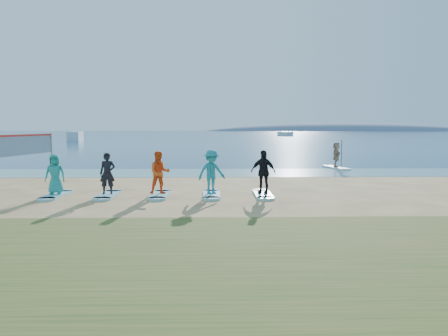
{
  "coord_description": "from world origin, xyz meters",
  "views": [
    {
      "loc": [
        0.03,
        -16.63,
        2.86
      ],
      "look_at": [
        0.47,
        2.0,
        1.1
      ],
      "focal_mm": 35.0,
      "sensor_mm": 36.0,
      "label": 1
    }
  ],
  "objects_px": {
    "surfboard_2": "(160,195)",
    "student_4": "(263,172)",
    "paddleboarder": "(336,155)",
    "volleyball_net": "(3,147)",
    "student_0": "(55,174)",
    "paddleboard": "(336,168)",
    "boat_offshore_b": "(285,136)",
    "surfboard_0": "(56,195)",
    "surfboard_1": "(108,195)",
    "surfboard_4": "(263,194)",
    "student_3": "(212,172)",
    "student_2": "(160,172)",
    "student_1": "(107,173)",
    "surfboard_3": "(212,195)",
    "boat_offshore_a": "(76,140)"
  },
  "relations": [
    {
      "from": "paddleboarder",
      "to": "student_1",
      "type": "bearing_deg",
      "value": 149.81
    },
    {
      "from": "paddleboarder",
      "to": "volleyball_net",
      "type": "bearing_deg",
      "value": 131.89
    },
    {
      "from": "boat_offshore_b",
      "to": "surfboard_1",
      "type": "bearing_deg",
      "value": -125.43
    },
    {
      "from": "surfboard_2",
      "to": "student_4",
      "type": "relative_size",
      "value": 1.22
    },
    {
      "from": "surfboard_0",
      "to": "surfboard_2",
      "type": "bearing_deg",
      "value": 0.0
    },
    {
      "from": "student_2",
      "to": "boat_offshore_b",
      "type": "bearing_deg",
      "value": 65.29
    },
    {
      "from": "paddleboard",
      "to": "surfboard_0",
      "type": "height_order",
      "value": "paddleboard"
    },
    {
      "from": "boat_offshore_a",
      "to": "boat_offshore_b",
      "type": "bearing_deg",
      "value": 28.43
    },
    {
      "from": "paddleboard",
      "to": "boat_offshore_b",
      "type": "xyz_separation_m",
      "value": [
        13.68,
        104.73,
        -0.06
      ]
    },
    {
      "from": "boat_offshore_b",
      "to": "student_4",
      "type": "xyz_separation_m",
      "value": [
        -20.04,
        -116.37,
        0.99
      ]
    },
    {
      "from": "boat_offshore_b",
      "to": "surfboard_4",
      "type": "bearing_deg",
      "value": -122.38
    },
    {
      "from": "surfboard_2",
      "to": "student_3",
      "type": "bearing_deg",
      "value": -0.0
    },
    {
      "from": "surfboard_2",
      "to": "student_4",
      "type": "distance_m",
      "value": 4.41
    },
    {
      "from": "volleyball_net",
      "to": "surfboard_2",
      "type": "height_order",
      "value": "volleyball_net"
    },
    {
      "from": "paddleboard",
      "to": "student_3",
      "type": "height_order",
      "value": "student_3"
    },
    {
      "from": "student_3",
      "to": "volleyball_net",
      "type": "bearing_deg",
      "value": 139.58
    },
    {
      "from": "surfboard_1",
      "to": "student_3",
      "type": "height_order",
      "value": "student_3"
    },
    {
      "from": "boat_offshore_b",
      "to": "surfboard_0",
      "type": "height_order",
      "value": "boat_offshore_b"
    },
    {
      "from": "student_3",
      "to": "paddleboard",
      "type": "bearing_deg",
      "value": 31.24
    },
    {
      "from": "paddleboarder",
      "to": "boat_offshore_a",
      "type": "relative_size",
      "value": 0.19
    },
    {
      "from": "paddleboarder",
      "to": "student_0",
      "type": "xyz_separation_m",
      "value": [
        -14.96,
        -11.65,
        -0.05
      ]
    },
    {
      "from": "surfboard_1",
      "to": "surfboard_4",
      "type": "height_order",
      "value": "same"
    },
    {
      "from": "paddleboarder",
      "to": "student_0",
      "type": "relative_size",
      "value": 1.02
    },
    {
      "from": "surfboard_2",
      "to": "surfboard_4",
      "type": "distance_m",
      "value": 4.3
    },
    {
      "from": "surfboard_2",
      "to": "student_0",
      "type": "bearing_deg",
      "value": -180.0
    },
    {
      "from": "student_1",
      "to": "student_2",
      "type": "distance_m",
      "value": 2.15
    },
    {
      "from": "boat_offshore_b",
      "to": "student_3",
      "type": "relative_size",
      "value": 3.16
    },
    {
      "from": "student_0",
      "to": "surfboard_1",
      "type": "relative_size",
      "value": 0.75
    },
    {
      "from": "paddleboard",
      "to": "paddleboarder",
      "type": "bearing_deg",
      "value": 0.0
    },
    {
      "from": "surfboard_0",
      "to": "surfboard_2",
      "type": "distance_m",
      "value": 4.3
    },
    {
      "from": "paddleboard",
      "to": "surfboard_1",
      "type": "relative_size",
      "value": 1.36
    },
    {
      "from": "student_0",
      "to": "boat_offshore_a",
      "type": "bearing_deg",
      "value": 104.44
    },
    {
      "from": "paddleboarder",
      "to": "student_2",
      "type": "xyz_separation_m",
      "value": [
        -10.66,
        -11.65,
        0.01
      ]
    },
    {
      "from": "surfboard_3",
      "to": "surfboard_2",
      "type": "bearing_deg",
      "value": 180.0
    },
    {
      "from": "volleyball_net",
      "to": "boat_offshore_b",
      "type": "height_order",
      "value": "volleyball_net"
    },
    {
      "from": "paddleboard",
      "to": "student_3",
      "type": "xyz_separation_m",
      "value": [
        -8.51,
        -11.65,
        0.94
      ]
    },
    {
      "from": "paddleboarder",
      "to": "surfboard_0",
      "type": "xyz_separation_m",
      "value": [
        -14.96,
        -11.65,
        -0.92
      ]
    },
    {
      "from": "boat_offshore_b",
      "to": "student_4",
      "type": "distance_m",
      "value": 118.09
    },
    {
      "from": "surfboard_1",
      "to": "surfboard_4",
      "type": "distance_m",
      "value": 6.45
    },
    {
      "from": "boat_offshore_a",
      "to": "surfboard_1",
      "type": "bearing_deg",
      "value": -81.66
    },
    {
      "from": "surfboard_0",
      "to": "surfboard_3",
      "type": "bearing_deg",
      "value": 0.0
    },
    {
      "from": "boat_offshore_a",
      "to": "student_1",
      "type": "height_order",
      "value": "student_1"
    },
    {
      "from": "student_0",
      "to": "surfboard_3",
      "type": "xyz_separation_m",
      "value": [
        6.45,
        0.0,
        -0.87
      ]
    },
    {
      "from": "volleyball_net",
      "to": "student_4",
      "type": "bearing_deg",
      "value": -14.83
    },
    {
      "from": "boat_offshore_b",
      "to": "surfboard_3",
      "type": "height_order",
      "value": "boat_offshore_b"
    },
    {
      "from": "boat_offshore_b",
      "to": "student_1",
      "type": "xyz_separation_m",
      "value": [
        -26.49,
        -116.37,
        0.95
      ]
    },
    {
      "from": "surfboard_2",
      "to": "student_2",
      "type": "distance_m",
      "value": 0.93
    },
    {
      "from": "surfboard_0",
      "to": "surfboard_2",
      "type": "relative_size",
      "value": 1.0
    },
    {
      "from": "surfboard_3",
      "to": "student_4",
      "type": "height_order",
      "value": "student_4"
    },
    {
      "from": "student_3",
      "to": "surfboard_3",
      "type": "bearing_deg",
      "value": 67.4
    }
  ]
}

